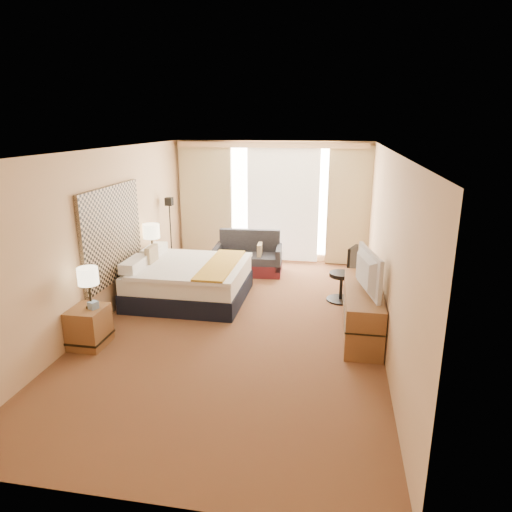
% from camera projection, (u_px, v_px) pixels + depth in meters
% --- Properties ---
extents(floor, '(4.20, 7.00, 0.02)m').
position_uv_depth(floor, '(239.00, 323.00, 7.00)').
color(floor, '#531717').
rests_on(floor, ground).
extents(ceiling, '(4.20, 7.00, 0.02)m').
position_uv_depth(ceiling, '(237.00, 150.00, 6.27)').
color(ceiling, white).
rests_on(ceiling, wall_back).
extents(wall_back, '(4.20, 0.02, 2.60)m').
position_uv_depth(wall_back, '(272.00, 202.00, 9.94)').
color(wall_back, '#E8BB8D').
rests_on(wall_back, ground).
extents(wall_front, '(4.20, 0.02, 2.60)m').
position_uv_depth(wall_front, '(136.00, 360.00, 3.32)').
color(wall_front, '#E8BB8D').
rests_on(wall_front, ground).
extents(wall_left, '(0.02, 7.00, 2.60)m').
position_uv_depth(wall_left, '(104.00, 236.00, 6.98)').
color(wall_left, '#E8BB8D').
rests_on(wall_left, ground).
extents(wall_right, '(0.02, 7.00, 2.60)m').
position_uv_depth(wall_right, '(387.00, 248.00, 6.28)').
color(wall_right, '#E8BB8D').
rests_on(wall_right, ground).
extents(headboard, '(0.06, 1.85, 1.50)m').
position_uv_depth(headboard, '(113.00, 234.00, 7.17)').
color(headboard, black).
rests_on(headboard, wall_left).
extents(nightstand_left, '(0.45, 0.52, 0.55)m').
position_uv_depth(nightstand_left, '(89.00, 327.00, 6.24)').
color(nightstand_left, brown).
rests_on(nightstand_left, floor).
extents(nightstand_right, '(0.45, 0.52, 0.55)m').
position_uv_depth(nightstand_right, '(158.00, 271.00, 8.60)').
color(nightstand_right, brown).
rests_on(nightstand_right, floor).
extents(media_dresser, '(0.50, 1.80, 0.70)m').
position_uv_depth(media_dresser, '(362.00, 311.00, 6.59)').
color(media_dresser, brown).
rests_on(media_dresser, floor).
extents(window, '(2.30, 0.02, 2.30)m').
position_uv_depth(window, '(283.00, 202.00, 9.86)').
color(window, white).
rests_on(window, wall_back).
extents(curtains, '(4.12, 0.19, 2.56)m').
position_uv_depth(curtains, '(271.00, 198.00, 9.80)').
color(curtains, beige).
rests_on(curtains, floor).
extents(bed, '(1.91, 1.74, 0.93)m').
position_uv_depth(bed, '(189.00, 281.00, 7.88)').
color(bed, black).
rests_on(bed, floor).
extents(loveseat, '(1.40, 0.81, 0.84)m').
position_uv_depth(loveseat, '(249.00, 259.00, 9.33)').
color(loveseat, '#55181D').
rests_on(loveseat, floor).
extents(floor_lamp, '(0.19, 0.19, 1.53)m').
position_uv_depth(floor_lamp, '(170.00, 220.00, 9.18)').
color(floor_lamp, black).
rests_on(floor_lamp, floor).
extents(desk_chair, '(0.49, 0.49, 0.99)m').
position_uv_depth(desk_chair, '(345.00, 277.00, 7.76)').
color(desk_chair, black).
rests_on(desk_chair, floor).
extents(lamp_left, '(0.27, 0.27, 0.57)m').
position_uv_depth(lamp_left, '(88.00, 277.00, 6.05)').
color(lamp_left, black).
rests_on(lamp_left, nightstand_left).
extents(lamp_right, '(0.30, 0.30, 0.64)m').
position_uv_depth(lamp_right, '(151.00, 232.00, 8.33)').
color(lamp_right, black).
rests_on(lamp_right, nightstand_right).
extents(tissue_box, '(0.15, 0.15, 0.10)m').
position_uv_depth(tissue_box, '(93.00, 305.00, 6.14)').
color(tissue_box, '#7C9CC0').
rests_on(tissue_box, nightstand_left).
extents(telephone, '(0.19, 0.16, 0.07)m').
position_uv_depth(telephone, '(164.00, 253.00, 8.66)').
color(telephone, black).
rests_on(telephone, nightstand_right).
extents(television, '(0.35, 1.03, 0.59)m').
position_uv_depth(television, '(362.00, 272.00, 6.26)').
color(television, black).
rests_on(television, media_dresser).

